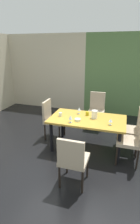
# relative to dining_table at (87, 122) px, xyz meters

# --- Properties ---
(ground_plane) EXTENTS (5.91, 6.15, 0.02)m
(ground_plane) POSITION_rel_dining_table_xyz_m (-0.64, -0.56, -0.65)
(ground_plane) COLOR black
(back_panel_interior) EXTENTS (2.97, 0.10, 2.61)m
(back_panel_interior) POSITION_rel_dining_table_xyz_m (-2.11, 2.46, 0.66)
(back_panel_interior) COLOR beige
(back_panel_interior) RESTS_ON ground_plane
(garden_window_panel) EXTENTS (2.94, 0.10, 2.61)m
(garden_window_panel) POSITION_rel_dining_table_xyz_m (0.85, 2.46, 0.66)
(garden_window_panel) COLOR #547644
(garden_window_panel) RESTS_ON ground_plane
(dining_table) EXTENTS (1.61, 0.91, 0.73)m
(dining_table) POSITION_rel_dining_table_xyz_m (0.00, 0.00, 0.00)
(dining_table) COLOR #B78D34
(dining_table) RESTS_ON ground_plane
(chair_right_far) EXTENTS (0.44, 0.44, 0.97)m
(chair_right_far) POSITION_rel_dining_table_xyz_m (0.95, 0.25, -0.10)
(chair_right_far) COLOR tan
(chair_right_far) RESTS_ON ground_plane
(chair_left_far) EXTENTS (0.45, 0.44, 0.96)m
(chair_left_far) POSITION_rel_dining_table_xyz_m (-0.95, 0.25, -0.11)
(chair_left_far) COLOR tan
(chair_left_far) RESTS_ON ground_plane
(chair_right_near) EXTENTS (0.44, 0.44, 1.03)m
(chair_right_near) POSITION_rel_dining_table_xyz_m (0.96, -0.25, -0.08)
(chair_right_near) COLOR tan
(chair_right_near) RESTS_ON ground_plane
(chair_head_near) EXTENTS (0.44, 0.44, 0.92)m
(chair_head_near) POSITION_rel_dining_table_xyz_m (0.03, -1.20, -0.12)
(chair_head_near) COLOR tan
(chair_head_near) RESTS_ON ground_plane
(chair_head_far) EXTENTS (0.44, 0.45, 1.00)m
(chair_head_far) POSITION_rel_dining_table_xyz_m (0.01, 1.21, -0.09)
(chair_head_far) COLOR tan
(chair_head_far) RESTS_ON ground_plane
(wine_glass_north) EXTENTS (0.08, 0.08, 0.15)m
(wine_glass_north) POSITION_rel_dining_table_xyz_m (-0.29, -0.32, 0.20)
(wine_glass_north) COLOR silver
(wine_glass_north) RESTS_ON dining_table
(wine_glass_east) EXTENTS (0.08, 0.08, 0.15)m
(wine_glass_east) POSITION_rel_dining_table_xyz_m (-0.25, 0.22, 0.20)
(wine_glass_east) COLOR silver
(wine_glass_east) RESTS_ON dining_table
(wine_glass_corner) EXTENTS (0.08, 0.08, 0.13)m
(wine_glass_corner) POSITION_rel_dining_table_xyz_m (0.50, -0.19, 0.18)
(wine_glass_corner) COLOR silver
(wine_glass_corner) RESTS_ON dining_table
(serving_bowl_center) EXTENTS (0.13, 0.13, 0.05)m
(serving_bowl_center) POSITION_rel_dining_table_xyz_m (-0.17, -0.19, 0.11)
(serving_bowl_center) COLOR beige
(serving_bowl_center) RESTS_ON dining_table
(cup_near_shelf) EXTENTS (0.07, 0.07, 0.08)m
(cup_near_shelf) POSITION_rel_dining_table_xyz_m (-0.60, -0.05, 0.13)
(cup_near_shelf) COLOR silver
(cup_near_shelf) RESTS_ON dining_table
(cup_left) EXTENTS (0.07, 0.07, 0.08)m
(cup_left) POSITION_rel_dining_table_xyz_m (-0.04, 0.17, 0.13)
(cup_left) COLOR #A69613
(cup_left) RESTS_ON dining_table
(pitcher_right) EXTENTS (0.14, 0.13, 0.18)m
(pitcher_right) POSITION_rel_dining_table_xyz_m (0.14, 0.06, 0.18)
(pitcher_right) COLOR white
(pitcher_right) RESTS_ON dining_table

